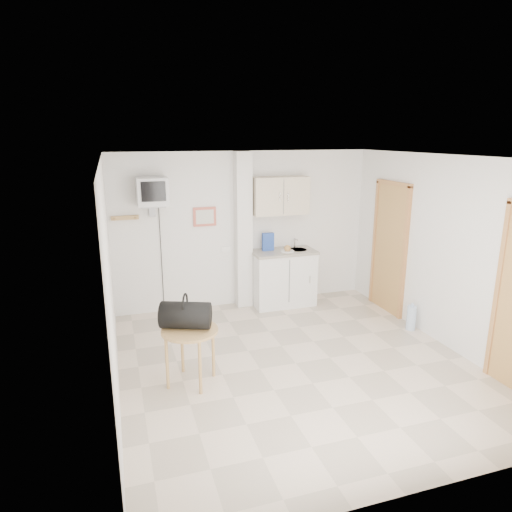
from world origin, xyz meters
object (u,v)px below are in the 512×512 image
object	(u,v)px
round_table	(190,336)
water_bottle	(411,318)
crt_television	(152,192)
duffel_bag	(186,315)

from	to	relation	value
round_table	water_bottle	distance (m)	3.35
round_table	crt_television	bearing A→B (deg)	93.96
duffel_bag	water_bottle	size ratio (longest dim) A/B	1.54
round_table	water_bottle	xyz separation A→B (m)	(3.29, 0.49, -0.39)
duffel_bag	water_bottle	xyz separation A→B (m)	(3.32, 0.44, -0.63)
crt_television	duffel_bag	bearing A→B (deg)	-86.82
crt_television	duffel_bag	size ratio (longest dim) A/B	3.47
crt_television	duffel_bag	xyz separation A→B (m)	(0.11, -2.02, -1.13)
round_table	duffel_bag	bearing A→B (deg)	122.76
crt_television	water_bottle	distance (m)	4.16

